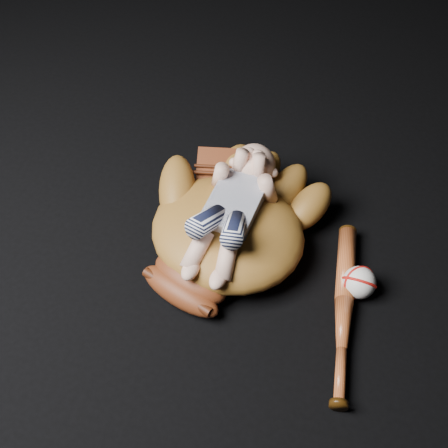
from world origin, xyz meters
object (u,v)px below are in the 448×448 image
Objects in this scene: newborn_baby at (230,210)px; baseball at (359,283)px; baseball_bat at (344,310)px; baseball_glove at (228,227)px.

baseball is (0.31, -0.06, -0.10)m from newborn_baby.
baseball reaches higher than baseball_bat.
baseball_bat is at bearing -16.03° from newborn_baby.
baseball_glove is 0.32m from baseball.
baseball_glove is 6.96× the size of baseball.
baseball is at bearing 12.87° from baseball_glove.
baseball is (0.31, -0.06, -0.04)m from baseball_glove.
newborn_baby is (0.01, 0.00, 0.06)m from baseball_glove.
baseball is at bearing 68.33° from baseball_bat.
baseball_bat is (0.28, -0.13, -0.12)m from newborn_baby.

